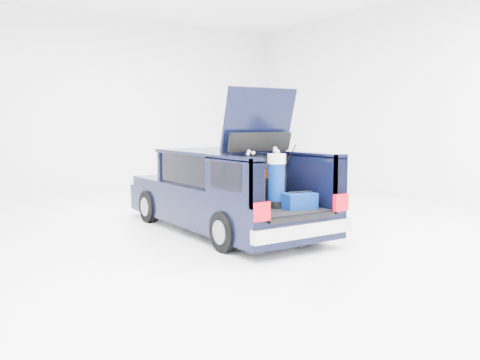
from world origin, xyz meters
TOP-DOWN VIEW (x-y plane):
  - ground at (0.00, 0.00)m, footprint 14.00×14.00m
  - car at (-0.00, 0.11)m, footprint 1.87×4.65m
  - red_suitcase at (0.20, -1.13)m, footprint 0.37×0.23m
  - black_golf_bag at (-0.28, -1.23)m, footprint 0.35×0.39m
  - blue_golf_bag at (0.08, -1.41)m, footprint 0.35×0.35m
  - blue_duffel at (0.31, -1.68)m, footprint 0.55×0.39m

SIDE VIEW (x-z plane):
  - ground at x=0.00m, z-range 0.00..0.00m
  - car at x=0.00m, z-range -0.56..1.91m
  - blue_duffel at x=0.31m, z-range 0.59..0.86m
  - red_suitcase at x=0.20m, z-range 0.58..1.18m
  - black_golf_bag at x=-0.28m, z-range 0.56..1.45m
  - blue_golf_bag at x=0.08m, z-range 0.55..1.51m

